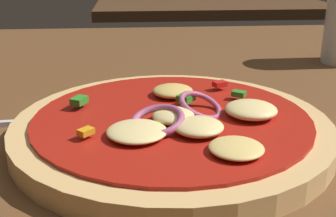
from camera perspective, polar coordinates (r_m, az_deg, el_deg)
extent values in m
cube|color=brown|center=(0.41, 0.04, -3.82)|extent=(1.11, 1.06, 0.03)
cylinder|color=tan|center=(0.37, 0.26, -2.68)|extent=(0.27, 0.27, 0.02)
cylinder|color=#A81C11|center=(0.36, 0.26, -1.15)|extent=(0.24, 0.24, 0.00)
ellipsoid|color=#F4DB8E|center=(0.37, 11.04, -0.13)|extent=(0.04, 0.04, 0.01)
ellipsoid|color=#F4DB8E|center=(0.33, 4.09, -2.41)|extent=(0.04, 0.04, 0.01)
ellipsoid|color=#F4DB8E|center=(0.35, 1.47, -0.94)|extent=(0.03, 0.03, 0.01)
ellipsoid|color=#EFCC72|center=(0.30, 9.13, -5.22)|extent=(0.04, 0.04, 0.01)
ellipsoid|color=#F4DB8E|center=(0.32, -4.19, -3.04)|extent=(0.05, 0.05, 0.01)
ellipsoid|color=#E5BC60|center=(0.41, 0.64, 2.38)|extent=(0.04, 0.04, 0.01)
torus|color=#B25984|center=(0.33, -1.47, -1.62)|extent=(0.06, 0.06, 0.02)
torus|color=#B25984|center=(0.37, 4.39, 0.42)|extent=(0.05, 0.06, 0.02)
cube|color=red|center=(0.43, 6.93, 3.29)|extent=(0.02, 0.01, 0.01)
cube|color=#2D8C28|center=(0.38, -11.80, 1.06)|extent=(0.02, 0.02, 0.01)
cube|color=orange|center=(0.32, -10.93, -3.05)|extent=(0.01, 0.01, 0.00)
cube|color=#2D8C28|center=(0.38, 2.45, 1.45)|extent=(0.02, 0.02, 0.01)
cube|color=#2D8C28|center=(0.41, 9.36, 2.10)|extent=(0.01, 0.01, 0.00)
cube|color=silver|center=(0.42, -18.44, -1.59)|extent=(0.02, 0.02, 0.01)
cube|color=silver|center=(0.41, -15.24, -1.84)|extent=(0.03, 0.00, 0.00)
cube|color=silver|center=(0.42, -15.18, -1.55)|extent=(0.03, 0.00, 0.00)
cube|color=silver|center=(0.42, -15.12, -1.27)|extent=(0.03, 0.00, 0.00)
cube|color=silver|center=(0.43, -15.06, -1.00)|extent=(0.03, 0.00, 0.00)
cube|color=#4C301C|center=(1.43, 5.40, 13.66)|extent=(0.71, 0.49, 0.03)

